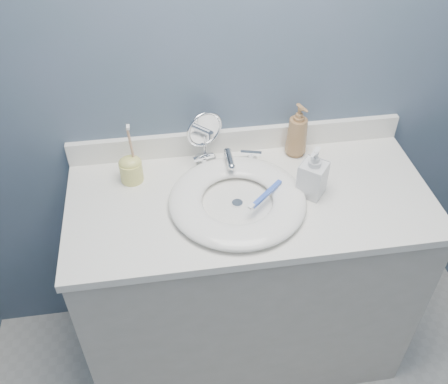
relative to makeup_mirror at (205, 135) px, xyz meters
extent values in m
cube|color=#4A5E6F|center=(0.12, 0.06, 0.21)|extent=(2.20, 0.02, 2.40)
cube|color=#BCB5AC|center=(0.12, -0.22, -0.57)|extent=(1.20, 0.55, 0.85)
cube|color=white|center=(0.12, -0.22, -0.13)|extent=(1.22, 0.57, 0.03)
cube|color=white|center=(0.12, 0.04, -0.07)|extent=(1.22, 0.02, 0.09)
cylinder|color=silver|center=(0.07, -0.25, -0.11)|extent=(0.04, 0.04, 0.01)
cube|color=silver|center=(0.07, -0.04, -0.11)|extent=(0.22, 0.05, 0.01)
cylinder|color=silver|center=(0.07, -0.04, -0.08)|extent=(0.03, 0.03, 0.06)
cylinder|color=silver|center=(0.07, -0.08, -0.05)|extent=(0.02, 0.09, 0.02)
sphere|color=silver|center=(0.07, -0.13, -0.05)|extent=(0.03, 0.03, 0.03)
cylinder|color=silver|center=(-0.01, -0.04, -0.09)|extent=(0.02, 0.02, 0.03)
cube|color=silver|center=(-0.01, -0.04, -0.07)|extent=(0.08, 0.03, 0.01)
cylinder|color=silver|center=(0.16, -0.04, -0.09)|extent=(0.02, 0.02, 0.03)
cube|color=silver|center=(0.16, -0.04, -0.07)|extent=(0.08, 0.03, 0.01)
cylinder|color=silver|center=(0.00, 0.00, -0.11)|extent=(0.08, 0.08, 0.01)
cylinder|color=silver|center=(0.00, 0.00, -0.06)|extent=(0.01, 0.01, 0.10)
torus|color=silver|center=(0.00, 0.00, 0.02)|extent=(0.13, 0.06, 0.14)
cylinder|color=white|center=(0.00, 0.00, 0.02)|extent=(0.11, 0.05, 0.12)
imported|color=olive|center=(0.33, -0.01, -0.01)|extent=(0.10, 0.10, 0.20)
imported|color=silver|center=(0.33, -0.23, -0.02)|extent=(0.12, 0.12, 0.18)
cylinder|color=#DCD76E|center=(-0.26, -0.07, -0.07)|extent=(0.08, 0.08, 0.07)
ellipsoid|color=#DCD76E|center=(-0.26, -0.07, -0.04)|extent=(0.08, 0.07, 0.05)
cylinder|color=tan|center=(-0.25, -0.07, 0.03)|extent=(0.02, 0.03, 0.15)
cube|color=white|center=(-0.25, -0.08, 0.11)|extent=(0.01, 0.02, 0.01)
cube|color=blue|center=(0.17, -0.26, -0.07)|extent=(0.12, 0.12, 0.01)
cube|color=white|center=(0.11, -0.32, -0.06)|extent=(0.02, 0.02, 0.01)
camera|label=1|loc=(-0.15, -1.42, 1.01)|focal=40.00mm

